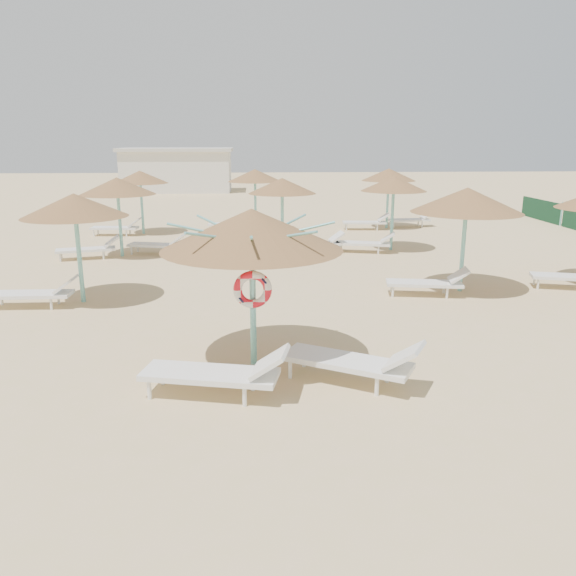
{
  "coord_description": "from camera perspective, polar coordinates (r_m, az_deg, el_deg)",
  "views": [
    {
      "loc": [
        -0.2,
        -9.04,
        3.9
      ],
      "look_at": [
        0.39,
        0.71,
        1.3
      ],
      "focal_mm": 35.0,
      "sensor_mm": 36.0,
      "label": 1
    }
  ],
  "objects": [
    {
      "name": "ground",
      "position": [
        9.84,
        -2.03,
        -8.44
      ],
      "size": [
        120.0,
        120.0,
        0.0
      ],
      "primitive_type": "plane",
      "color": "#D2AE80",
      "rests_on": "ground"
    },
    {
      "name": "lounger_main_b",
      "position": [
        9.29,
        6.86,
        -7.37
      ],
      "size": [
        2.32,
        1.72,
        0.83
      ],
      "rotation": [
        0.0,
        0.0,
        -0.52
      ],
      "color": "white",
      "rests_on": "ground"
    },
    {
      "name": "lounger_main_a",
      "position": [
        8.85,
        -6.98,
        -8.53
      ],
      "size": [
        2.38,
        1.16,
        0.83
      ],
      "rotation": [
        0.0,
        0.0,
        -0.22
      ],
      "color": "white",
      "rests_on": "ground"
    },
    {
      "name": "main_palapa",
      "position": [
        9.51,
        -3.71,
        5.88
      ],
      "size": [
        3.1,
        3.1,
        2.78
      ],
      "color": "#70C3BF",
      "rests_on": "ground"
    },
    {
      "name": "palapa_field",
      "position": [
        18.83,
        2.62,
        9.95
      ],
      "size": [
        18.52,
        13.74,
        2.71
      ],
      "color": "#70C3BF",
      "rests_on": "ground"
    },
    {
      "name": "service_hut",
      "position": [
        44.47,
        -11.18,
        11.71
      ],
      "size": [
        8.4,
        4.4,
        3.25
      ],
      "color": "silver",
      "rests_on": "ground"
    }
  ]
}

